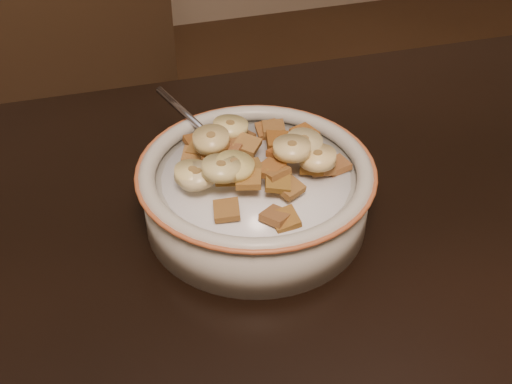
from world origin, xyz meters
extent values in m
cube|color=#322214|center=(-0.04, 0.69, 0.51)|extent=(0.53, 0.53, 1.02)
cylinder|color=#B3AEA0|center=(0.13, 0.18, 0.77)|extent=(0.19, 0.19, 0.05)
cylinder|color=white|center=(0.13, 0.18, 0.80)|extent=(0.16, 0.16, 0.00)
ellipsoid|color=#9EA2B5|center=(0.12, 0.21, 0.80)|extent=(0.05, 0.06, 0.01)
cube|color=brown|center=(0.10, 0.14, 0.80)|extent=(0.02, 0.02, 0.01)
cube|color=brown|center=(0.13, 0.12, 0.80)|extent=(0.03, 0.03, 0.01)
cube|color=brown|center=(0.16, 0.20, 0.81)|extent=(0.02, 0.02, 0.01)
cube|color=olive|center=(0.14, 0.15, 0.81)|extent=(0.03, 0.03, 0.01)
cube|color=brown|center=(0.12, 0.22, 0.81)|extent=(0.03, 0.03, 0.01)
cube|color=#9B672F|center=(0.17, 0.23, 0.81)|extent=(0.02, 0.02, 0.01)
cube|color=olive|center=(0.09, 0.22, 0.80)|extent=(0.03, 0.03, 0.01)
cube|color=#985D28|center=(0.14, 0.16, 0.82)|extent=(0.03, 0.03, 0.01)
cube|color=#985925|center=(0.16, 0.24, 0.80)|extent=(0.02, 0.02, 0.01)
cube|color=brown|center=(0.20, 0.17, 0.80)|extent=(0.02, 0.02, 0.01)
cube|color=#98632B|center=(0.10, 0.19, 0.81)|extent=(0.03, 0.03, 0.01)
cube|color=brown|center=(0.10, 0.22, 0.80)|extent=(0.03, 0.03, 0.01)
cube|color=brown|center=(0.19, 0.20, 0.81)|extent=(0.03, 0.03, 0.01)
cube|color=brown|center=(0.11, 0.19, 0.82)|extent=(0.03, 0.03, 0.01)
cube|color=brown|center=(0.18, 0.17, 0.81)|extent=(0.03, 0.03, 0.01)
cube|color=olive|center=(0.12, 0.15, 0.82)|extent=(0.03, 0.03, 0.01)
cube|color=brown|center=(0.19, 0.22, 0.81)|extent=(0.03, 0.03, 0.01)
cube|color=brown|center=(0.14, 0.16, 0.82)|extent=(0.03, 0.03, 0.01)
cube|color=brown|center=(0.15, 0.14, 0.81)|extent=(0.03, 0.03, 0.01)
cube|color=brown|center=(0.12, 0.21, 0.81)|extent=(0.02, 0.02, 0.01)
cube|color=brown|center=(0.19, 0.17, 0.80)|extent=(0.02, 0.02, 0.01)
cube|color=brown|center=(0.13, 0.23, 0.80)|extent=(0.03, 0.03, 0.01)
cube|color=brown|center=(0.13, 0.24, 0.80)|extent=(0.02, 0.02, 0.01)
cube|color=brown|center=(0.12, 0.17, 0.82)|extent=(0.02, 0.02, 0.01)
cube|color=#91491A|center=(0.16, 0.18, 0.81)|extent=(0.03, 0.03, 0.01)
cube|color=brown|center=(0.10, 0.16, 0.81)|extent=(0.02, 0.02, 0.01)
cube|color=#945E2B|center=(0.13, 0.20, 0.82)|extent=(0.03, 0.03, 0.01)
cube|color=brown|center=(0.10, 0.24, 0.80)|extent=(0.02, 0.02, 0.01)
cube|color=#9D641E|center=(0.14, 0.11, 0.80)|extent=(0.02, 0.02, 0.01)
cylinder|color=#D6C870|center=(0.11, 0.16, 0.82)|extent=(0.04, 0.04, 0.02)
cylinder|color=tan|center=(0.18, 0.18, 0.82)|extent=(0.04, 0.04, 0.01)
cylinder|color=#C9B782|center=(0.10, 0.16, 0.83)|extent=(0.04, 0.04, 0.01)
cylinder|color=#FDEEA3|center=(0.08, 0.17, 0.82)|extent=(0.04, 0.04, 0.02)
cylinder|color=#FFE598|center=(0.18, 0.16, 0.82)|extent=(0.04, 0.04, 0.01)
cylinder|color=#F4D892|center=(0.16, 0.17, 0.83)|extent=(0.04, 0.04, 0.01)
cylinder|color=#DBD272|center=(0.08, 0.18, 0.81)|extent=(0.04, 0.04, 0.01)
cylinder|color=#DDBF70|center=(0.12, 0.23, 0.82)|extent=(0.04, 0.04, 0.01)
cylinder|color=tan|center=(0.10, 0.20, 0.83)|extent=(0.04, 0.04, 0.01)
camera|label=1|loc=(0.01, -0.23, 1.13)|focal=45.00mm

